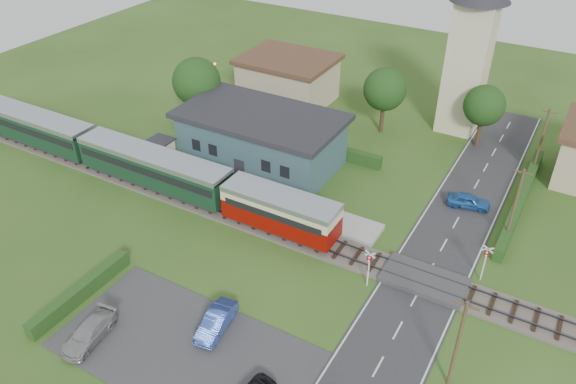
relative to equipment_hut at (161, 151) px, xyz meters
The scene contains 29 objects.
ground 18.82m from the equipment_hut, 16.11° to the right, with size 120.00×120.00×0.00m, color #2D4C19.
railway_track 18.36m from the equipment_hut, 10.08° to the right, with size 76.00×3.20×0.49m.
road 28.53m from the equipment_hut, 10.52° to the right, with size 6.00×70.00×0.05m, color #28282B.
car_park 23.90m from the equipment_hut, 46.19° to the right, with size 17.00×9.00×0.08m, color #333335.
crossing_deck 28.22m from the equipment_hut, ahead, with size 6.20×3.40×0.45m, color #333335.
platform 8.14m from the equipment_hut, ahead, with size 30.00×3.00×0.45m, color gray.
equipment_hut is the anchor object (origin of this frame).
station_building 9.92m from the equipment_hut, 35.92° to the left, with size 16.00×9.00×5.30m.
train 3.47m from the equipment_hut, 111.65° to the right, with size 43.20×2.90×3.40m.
church_tower 33.48m from the equipment_hut, 44.75° to the left, with size 6.00×6.00×17.60m.
house_west 20.05m from the equipment_hut, 81.38° to the left, with size 10.80×8.80×5.50m.
hedge_carpark 18.61m from the equipment_hut, 67.85° to the right, with size 0.80×9.00×1.20m, color #193814.
hedge_roadside 33.98m from the equipment_hut, 18.54° to the left, with size 0.80×18.00×1.20m, color #193814.
hedge_station 13.09m from the equipment_hut, 52.16° to the left, with size 22.00×0.80×1.30m, color #193814.
tree_a 9.73m from the equipment_hut, 102.80° to the left, with size 5.20×5.20×8.00m.
tree_b 24.16m from the equipment_hut, 48.05° to the left, with size 4.60×4.60×7.34m.
tree_c 32.81m from the equipment_hut, 37.29° to the left, with size 4.20×4.20×6.78m.
utility_pole_b 34.14m from the equipment_hut, 19.18° to the right, with size 1.40×0.22×7.00m.
utility_pole_c 32.61m from the equipment_hut, ahead, with size 1.40×0.22×7.00m.
utility_pole_d 36.37m from the equipment_hut, 27.55° to the left, with size 1.40×0.22×7.00m.
crossing_signal_near 25.04m from the equipment_hut, 12.94° to the right, with size 0.84×0.28×3.28m.
crossing_signal_far 31.61m from the equipment_hut, ahead, with size 0.84×0.28×3.28m.
streetlamp_west 15.39m from the equipment_hut, 105.12° to the left, with size 0.30×0.30×5.15m.
streetlamp_east 40.41m from the equipment_hut, 32.67° to the left, with size 0.30×0.30×5.15m.
car_on_road 29.39m from the equipment_hut, 16.11° to the left, with size 1.50×3.73×1.27m, color #235DA6.
car_park_blue 22.68m from the equipment_hut, 40.44° to the right, with size 1.42×4.08×1.34m, color #2E49A1.
car_park_silver 22.35m from the equipment_hut, 61.94° to the right, with size 1.78×4.37×1.27m, color #9C9C9C.
pedestrian_near 16.09m from the equipment_hut, ahead, with size 0.63×0.41×1.72m, color gray.
pedestrian_far 0.92m from the equipment_hut, ahead, with size 0.90×0.70×1.85m, color gray.
Camera 1 is at (16.66, -30.08, 29.17)m, focal length 35.00 mm.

